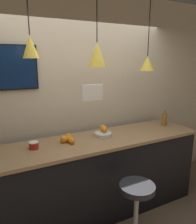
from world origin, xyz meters
name	(u,v)px	position (x,y,z in m)	size (l,w,h in m)	color
back_wall	(83,101)	(0.00, 1.22, 1.45)	(8.00, 0.06, 2.90)	beige
service_counter	(98,176)	(0.00, 0.75, 0.52)	(2.78, 0.71, 1.04)	black
bar_stool	(136,204)	(0.11, 0.06, 0.50)	(0.41, 0.41, 0.73)	#B7B7BC
fruit_bowl	(103,132)	(0.11, 0.81, 1.09)	(0.22, 0.22, 0.14)	beige
orange_pile	(68,139)	(-0.37, 0.83, 1.08)	(0.17, 0.23, 0.09)	orange
juice_bottle	(164,119)	(1.15, 0.80, 1.14)	(0.08, 0.08, 0.24)	olive
spread_jar	(34,145)	(-0.79, 0.80, 1.08)	(0.11, 0.11, 0.08)	red
pendant_lamp_left	(30,46)	(-0.75, 0.78, 2.14)	(0.17, 0.17, 0.77)	black
pendant_lamp_middle	(97,55)	(0.00, 0.78, 2.07)	(0.21, 0.21, 0.87)	black
pendant_lamp_right	(147,63)	(0.75, 0.78, 1.97)	(0.20, 0.20, 0.93)	black
mounted_tv	(5,68)	(-0.97, 1.16, 1.93)	(0.72, 0.04, 0.52)	black
hanging_menu_board	(93,93)	(-0.21, 0.47, 1.68)	(0.24, 0.01, 0.17)	silver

